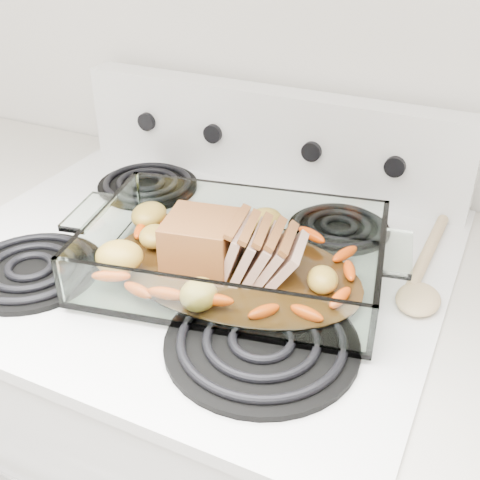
% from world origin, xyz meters
% --- Properties ---
extents(electric_range, '(0.78, 0.70, 1.12)m').
position_xyz_m(electric_range, '(0.00, 1.66, 0.48)').
color(electric_range, white).
rests_on(electric_range, ground).
extents(baking_dish, '(0.42, 0.28, 0.08)m').
position_xyz_m(baking_dish, '(0.09, 1.61, 0.96)').
color(baking_dish, silver).
rests_on(baking_dish, electric_range).
extents(pork_roast, '(0.20, 0.10, 0.08)m').
position_xyz_m(pork_roast, '(0.07, 1.61, 0.99)').
color(pork_roast, brown).
rests_on(pork_roast, baking_dish).
extents(roast_vegetables, '(0.34, 0.18, 0.04)m').
position_xyz_m(roast_vegetables, '(0.09, 1.65, 0.97)').
color(roast_vegetables, '#CA410E').
rests_on(roast_vegetables, baking_dish).
extents(wooden_spoon, '(0.06, 0.29, 0.02)m').
position_xyz_m(wooden_spoon, '(0.35, 1.73, 0.95)').
color(wooden_spoon, tan).
rests_on(wooden_spoon, electric_range).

